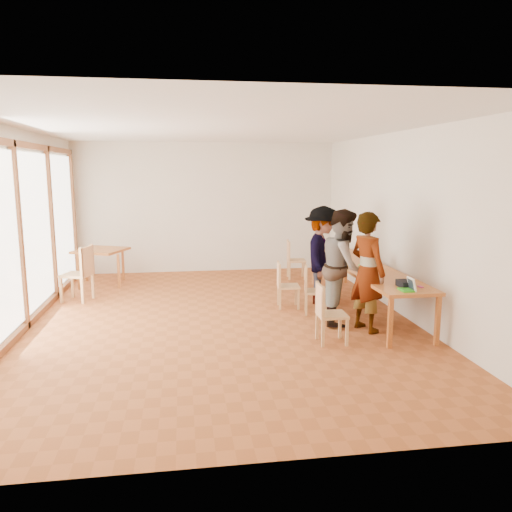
{
  "coord_description": "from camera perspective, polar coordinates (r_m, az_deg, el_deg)",
  "views": [
    {
      "loc": [
        -0.56,
        -7.7,
        2.38
      ],
      "look_at": [
        0.52,
        -0.42,
        1.1
      ],
      "focal_mm": 35.0,
      "sensor_mm": 36.0,
      "label": 1
    }
  ],
  "objects": [
    {
      "name": "chair_empty",
      "position": [
        10.99,
        4.17,
        0.06
      ],
      "size": [
        0.43,
        0.43,
        0.45
      ],
      "rotation": [
        0.0,
        0.0,
        -0.1
      ],
      "color": "tan",
      "rests_on": "ground"
    },
    {
      "name": "laptop_mid",
      "position": [
        8.65,
        12.61,
        -0.86
      ],
      "size": [
        0.25,
        0.28,
        0.2
      ],
      "rotation": [
        0.0,
        0.0,
        -0.21
      ],
      "color": "green",
      "rests_on": "communal_table"
    },
    {
      "name": "pink_phone",
      "position": [
        7.37,
        18.29,
        -3.35
      ],
      "size": [
        0.05,
        0.1,
        0.01
      ],
      "primitive_type": "cube",
      "color": "#BC2F73",
      "rests_on": "communal_table"
    },
    {
      "name": "person_near",
      "position": [
        7.53,
        12.62,
        -1.78
      ],
      "size": [
        0.64,
        0.76,
        1.78
      ],
      "primitive_type": "imported",
      "rotation": [
        0.0,
        0.0,
        1.95
      ],
      "color": "gray",
      "rests_on": "ground"
    },
    {
      "name": "condiment_cup",
      "position": [
        9.95,
        8.54,
        0.5
      ],
      "size": [
        0.08,
        0.08,
        0.06
      ],
      "primitive_type": "cylinder",
      "color": "white",
      "rests_on": "communal_table"
    },
    {
      "name": "clear_glass",
      "position": [
        9.43,
        8.83,
        0.07
      ],
      "size": [
        0.07,
        0.07,
        0.09
      ],
      "primitive_type": "cylinder",
      "color": "silver",
      "rests_on": "communal_table"
    },
    {
      "name": "wall_right",
      "position": [
        8.53,
        16.35,
        3.54
      ],
      "size": [
        0.1,
        8.0,
        3.0
      ],
      "primitive_type": "cube",
      "color": "silver",
      "rests_on": "ground"
    },
    {
      "name": "green_bottle",
      "position": [
        8.85,
        10.41,
        0.0
      ],
      "size": [
        0.07,
        0.07,
        0.28
      ],
      "primitive_type": "cylinder",
      "color": "#1D612D",
      "rests_on": "communal_table"
    },
    {
      "name": "communal_table",
      "position": [
        8.76,
        12.21,
        -1.4
      ],
      "size": [
        0.8,
        4.0,
        0.75
      ],
      "color": "#C1672A",
      "rests_on": "ground"
    },
    {
      "name": "ground",
      "position": [
        8.08,
        -4.09,
        -7.3
      ],
      "size": [
        8.0,
        8.0,
        0.0
      ],
      "primitive_type": "plane",
      "color": "#A35427",
      "rests_on": "ground"
    },
    {
      "name": "chair_far",
      "position": [
        8.66,
        3.16,
        -2.78
      ],
      "size": [
        0.4,
        0.4,
        0.42
      ],
      "rotation": [
        0.0,
        0.0,
        -0.09
      ],
      "color": "tan",
      "rests_on": "ground"
    },
    {
      "name": "person_far",
      "position": [
        8.95,
        7.58,
        0.09
      ],
      "size": [
        1.04,
        1.29,
        1.75
      ],
      "primitive_type": "imported",
      "rotation": [
        0.0,
        0.0,
        1.16
      ],
      "color": "gray",
      "rests_on": "ground"
    },
    {
      "name": "black_pouch",
      "position": [
        7.32,
        16.61,
        -3.06
      ],
      "size": [
        0.16,
        0.26,
        0.09
      ],
      "primitive_type": "cube",
      "color": "black",
      "rests_on": "communal_table"
    },
    {
      "name": "laptop_far",
      "position": [
        9.73,
        9.61,
        0.42
      ],
      "size": [
        0.28,
        0.3,
        0.21
      ],
      "rotation": [
        0.0,
        0.0,
        -0.33
      ],
      "color": "green",
      "rests_on": "communal_table"
    },
    {
      "name": "laptop_near",
      "position": [
        7.11,
        17.05,
        -3.41
      ],
      "size": [
        0.19,
        0.22,
        0.18
      ],
      "rotation": [
        0.0,
        0.0,
        -0.01
      ],
      "color": "green",
      "rests_on": "communal_table"
    },
    {
      "name": "side_table",
      "position": [
        10.84,
        -17.3,
        0.33
      ],
      "size": [
        0.9,
        0.9,
        0.75
      ],
      "rotation": [
        0.0,
        0.0,
        -0.4
      ],
      "color": "#C1672A",
      "rests_on": "ground"
    },
    {
      "name": "chair_near",
      "position": [
        6.96,
        7.99,
        -5.8
      ],
      "size": [
        0.4,
        0.4,
        0.45
      ],
      "rotation": [
        0.0,
        0.0,
        -0.03
      ],
      "color": "tan",
      "rests_on": "ground"
    },
    {
      "name": "chair_spare",
      "position": [
        9.59,
        -19.29,
        -1.25
      ],
      "size": [
        0.59,
        0.59,
        0.54
      ],
      "rotation": [
        0.0,
        0.0,
        2.85
      ],
      "color": "tan",
      "rests_on": "ground"
    },
    {
      "name": "person_mid",
      "position": [
        7.83,
        9.98,
        -1.22
      ],
      "size": [
        0.93,
        1.04,
        1.79
      ],
      "primitive_type": "imported",
      "rotation": [
        0.0,
        0.0,
        1.23
      ],
      "color": "gray",
      "rests_on": "ground"
    },
    {
      "name": "wall_back",
      "position": [
        11.75,
        -5.68,
        5.51
      ],
      "size": [
        6.0,
        0.1,
        3.0
      ],
      "primitive_type": "cube",
      "color": "silver",
      "rests_on": "ground"
    },
    {
      "name": "chair_mid",
      "position": [
        8.34,
        6.28,
        -3.32
      ],
      "size": [
        0.44,
        0.44,
        0.42
      ],
      "rotation": [
        0.0,
        0.0,
        -0.22
      ],
      "color": "tan",
      "rests_on": "ground"
    },
    {
      "name": "window_wall",
      "position": [
        8.11,
        -25.59,
        2.67
      ],
      "size": [
        0.1,
        8.0,
        3.0
      ],
      "primitive_type": "cube",
      "color": "white",
      "rests_on": "ground"
    },
    {
      "name": "yellow_mug",
      "position": [
        9.99,
        9.28,
        0.64
      ],
      "size": [
        0.16,
        0.16,
        0.1
      ],
      "primitive_type": "imported",
      "rotation": [
        0.0,
        0.0,
        -0.23
      ],
      "color": "orange",
      "rests_on": "communal_table"
    },
    {
      "name": "wall_front",
      "position": [
        3.84,
        0.23,
        -3.36
      ],
      "size": [
        6.0,
        0.1,
        3.0
      ],
      "primitive_type": "cube",
      "color": "silver",
      "rests_on": "ground"
    },
    {
      "name": "ceiling",
      "position": [
        7.75,
        -4.37,
        14.57
      ],
      "size": [
        6.0,
        8.0,
        0.04
      ],
      "primitive_type": "cube",
      "color": "white",
      "rests_on": "wall_back"
    }
  ]
}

